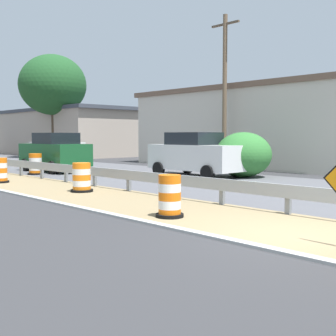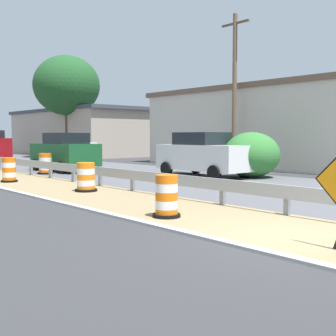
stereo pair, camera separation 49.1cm
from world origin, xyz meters
TOP-DOWN VIEW (x-y plane):
  - ground_plane at (0.00, 0.00)m, footprint 160.00×160.00m
  - median_dirt_strip at (0.42, 0.00)m, footprint 3.23×120.00m
  - curb_near_edge at (-1.30, 0.00)m, footprint 0.20×120.00m
  - guardrail_median at (1.79, 2.56)m, footprint 0.18×48.15m
  - traffic_barrel_nearest at (-0.44, 3.23)m, footprint 0.64×0.64m
  - traffic_barrel_close at (0.60, 8.49)m, footprint 0.74×0.74m
  - traffic_barrel_mid at (-0.19, 13.09)m, footprint 0.64×0.64m
  - traffic_barrel_far at (2.56, 15.55)m, footprint 0.75×0.75m
  - car_trailing_near_lane at (7.16, 21.72)m, footprint 1.98×4.31m
  - car_trailing_far_lane at (4.08, 16.41)m, footprint 2.19×4.14m
  - car_distant_a at (7.37, 9.56)m, footprint 2.19×4.63m
  - roadside_shop_near at (14.97, 12.10)m, footprint 6.27×14.58m
  - roadside_shop_far at (14.40, 33.18)m, footprint 6.76×16.32m
  - utility_pole_near at (11.32, 11.13)m, footprint 0.24×1.80m
  - bush_roadside at (8.66, 7.89)m, footprint 2.51×2.51m
  - tree_roadside at (11.22, 29.25)m, footprint 5.53×5.53m

SIDE VIEW (x-z plane):
  - ground_plane at x=0.00m, z-range 0.00..0.00m
  - median_dirt_strip at x=0.42m, z-range 0.00..0.01m
  - curb_near_edge at x=-1.30m, z-range -0.05..0.06m
  - traffic_barrel_close at x=0.60m, z-range -0.05..0.91m
  - traffic_barrel_nearest at x=-0.44m, z-range -0.05..0.92m
  - traffic_barrel_mid at x=-0.19m, z-range -0.05..0.93m
  - traffic_barrel_far at x=2.56m, z-range -0.05..0.95m
  - guardrail_median at x=1.79m, z-range 0.16..0.87m
  - car_trailing_far_lane at x=4.08m, z-range 0.00..2.00m
  - car_trailing_near_lane at x=7.16m, z-range 0.00..2.00m
  - car_distant_a at x=7.37m, z-range 0.00..2.01m
  - bush_roadside at x=8.66m, z-range 0.00..2.02m
  - roadside_shop_far at x=14.40m, z-range 0.01..4.32m
  - roadside_shop_near at x=14.97m, z-range 0.01..4.74m
  - utility_pole_near at x=11.32m, z-range 0.16..8.42m
  - tree_roadside at x=11.22m, z-range 1.77..10.30m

